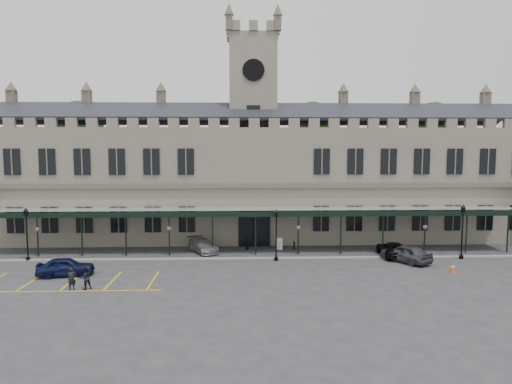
{
  "coord_description": "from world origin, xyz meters",
  "views": [
    {
      "loc": [
        -1.43,
        -34.67,
        9.8
      ],
      "look_at": [
        0.0,
        6.0,
        6.0
      ],
      "focal_mm": 32.0,
      "sensor_mm": 36.0,
      "label": 1
    }
  ],
  "objects_px": {
    "lamp_post_left": "(27,229)",
    "person_b": "(85,278)",
    "sign_board": "(279,244)",
    "car_taxi": "(203,246)",
    "car_right_a": "(406,253)",
    "traffic_cone": "(453,268)",
    "car_van": "(393,249)",
    "person_a": "(72,279)",
    "car_left_a": "(66,267)",
    "lamp_post_right": "(462,227)",
    "lamp_post_mid": "(276,230)",
    "station_building": "(253,180)",
    "clock_tower": "(253,119)"
  },
  "relations": [
    {
      "from": "car_taxi",
      "to": "station_building",
      "type": "bearing_deg",
      "value": 28.34
    },
    {
      "from": "car_left_a",
      "to": "person_b",
      "type": "relative_size",
      "value": 2.55
    },
    {
      "from": "car_left_a",
      "to": "car_taxi",
      "type": "height_order",
      "value": "car_left_a"
    },
    {
      "from": "car_van",
      "to": "person_a",
      "type": "xyz_separation_m",
      "value": [
        -25.82,
        -9.15,
        0.14
      ]
    },
    {
      "from": "person_a",
      "to": "car_right_a",
      "type": "bearing_deg",
      "value": -27.82
    },
    {
      "from": "clock_tower",
      "to": "person_b",
      "type": "height_order",
      "value": "clock_tower"
    },
    {
      "from": "clock_tower",
      "to": "car_left_a",
      "type": "distance_m",
      "value": 24.85
    },
    {
      "from": "lamp_post_left",
      "to": "lamp_post_right",
      "type": "height_order",
      "value": "lamp_post_right"
    },
    {
      "from": "person_a",
      "to": "sign_board",
      "type": "bearing_deg",
      "value": -4.44
    },
    {
      "from": "car_right_a",
      "to": "car_van",
      "type": "bearing_deg",
      "value": -112.03
    },
    {
      "from": "sign_board",
      "to": "car_taxi",
      "type": "height_order",
      "value": "car_taxi"
    },
    {
      "from": "lamp_post_right",
      "to": "car_left_a",
      "type": "relative_size",
      "value": 1.16
    },
    {
      "from": "traffic_cone",
      "to": "car_left_a",
      "type": "xyz_separation_m",
      "value": [
        -30.6,
        0.01,
        0.4
      ]
    },
    {
      "from": "car_van",
      "to": "car_right_a",
      "type": "bearing_deg",
      "value": 103.08
    },
    {
      "from": "lamp_post_right",
      "to": "person_a",
      "type": "distance_m",
      "value": 32.71
    },
    {
      "from": "person_a",
      "to": "person_b",
      "type": "height_order",
      "value": "person_b"
    },
    {
      "from": "lamp_post_left",
      "to": "car_left_a",
      "type": "distance_m",
      "value": 7.45
    },
    {
      "from": "lamp_post_right",
      "to": "car_taxi",
      "type": "xyz_separation_m",
      "value": [
        -23.44,
        3.55,
        -2.3
      ]
    },
    {
      "from": "lamp_post_left",
      "to": "car_taxi",
      "type": "height_order",
      "value": "lamp_post_left"
    },
    {
      "from": "lamp_post_left",
      "to": "sign_board",
      "type": "distance_m",
      "value": 22.96
    },
    {
      "from": "lamp_post_left",
      "to": "car_right_a",
      "type": "bearing_deg",
      "value": -2.66
    },
    {
      "from": "lamp_post_right",
      "to": "car_van",
      "type": "relative_size",
      "value": 1.02
    },
    {
      "from": "station_building",
      "to": "person_b",
      "type": "height_order",
      "value": "station_building"
    },
    {
      "from": "lamp_post_right",
      "to": "traffic_cone",
      "type": "bearing_deg",
      "value": -122.91
    },
    {
      "from": "lamp_post_left",
      "to": "lamp_post_right",
      "type": "bearing_deg",
      "value": -0.86
    },
    {
      "from": "car_right_a",
      "to": "car_left_a",
      "type": "bearing_deg",
      "value": -25.53
    },
    {
      "from": "person_a",
      "to": "person_b",
      "type": "relative_size",
      "value": 0.97
    },
    {
      "from": "clock_tower",
      "to": "traffic_cone",
      "type": "height_order",
      "value": "clock_tower"
    },
    {
      "from": "car_van",
      "to": "sign_board",
      "type": "bearing_deg",
      "value": -14.86
    },
    {
      "from": "lamp_post_left",
      "to": "car_left_a",
      "type": "xyz_separation_m",
      "value": [
        5.16,
        -4.95,
        -2.09
      ]
    },
    {
      "from": "car_van",
      "to": "car_taxi",
      "type": "bearing_deg",
      "value": -5.19
    },
    {
      "from": "traffic_cone",
      "to": "person_a",
      "type": "xyz_separation_m",
      "value": [
        -28.8,
        -3.64,
        0.48
      ]
    },
    {
      "from": "lamp_post_left",
      "to": "person_b",
      "type": "distance_m",
      "value": 11.73
    },
    {
      "from": "traffic_cone",
      "to": "person_a",
      "type": "height_order",
      "value": "person_a"
    },
    {
      "from": "clock_tower",
      "to": "traffic_cone",
      "type": "bearing_deg",
      "value": -44.77
    },
    {
      "from": "car_left_a",
      "to": "traffic_cone",
      "type": "bearing_deg",
      "value": -101.11
    },
    {
      "from": "sign_board",
      "to": "person_a",
      "type": "relative_size",
      "value": 0.73
    },
    {
      "from": "lamp_post_right",
      "to": "car_taxi",
      "type": "distance_m",
      "value": 23.82
    },
    {
      "from": "traffic_cone",
      "to": "car_left_a",
      "type": "distance_m",
      "value": 30.6
    },
    {
      "from": "clock_tower",
      "to": "person_a",
      "type": "relative_size",
      "value": 15.41
    },
    {
      "from": "sign_board",
      "to": "car_right_a",
      "type": "distance_m",
      "value": 11.88
    },
    {
      "from": "lamp_post_left",
      "to": "car_right_a",
      "type": "distance_m",
      "value": 33.25
    },
    {
      "from": "traffic_cone",
      "to": "car_van",
      "type": "distance_m",
      "value": 6.28
    },
    {
      "from": "traffic_cone",
      "to": "person_a",
      "type": "distance_m",
      "value": 29.03
    },
    {
      "from": "car_right_a",
      "to": "person_a",
      "type": "relative_size",
      "value": 2.88
    },
    {
      "from": "traffic_cone",
      "to": "lamp_post_mid",
      "type": "bearing_deg",
      "value": 162.76
    },
    {
      "from": "clock_tower",
      "to": "lamp_post_right",
      "type": "distance_m",
      "value": 23.81
    },
    {
      "from": "lamp_post_left",
      "to": "car_taxi",
      "type": "relative_size",
      "value": 1.09
    },
    {
      "from": "lamp_post_left",
      "to": "person_b",
      "type": "height_order",
      "value": "lamp_post_left"
    },
    {
      "from": "car_van",
      "to": "person_a",
      "type": "distance_m",
      "value": 27.39
    }
  ]
}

